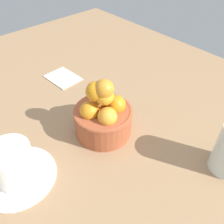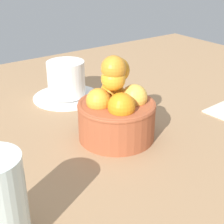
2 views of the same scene
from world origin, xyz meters
The scene contains 3 objects.
ground_plane centered at (0.00, 0.00, -2.38)cm, with size 136.60×106.82×4.76cm, color #997551.
terracotta_bowl centered at (0.00, 0.01, 5.22)cm, with size 13.24×13.24×14.70cm.
coffee_cup centered at (1.76, 20.71, 3.55)cm, with size 14.95×14.95×8.22cm.
Camera 2 is at (-31.00, -41.70, 29.34)cm, focal length 54.74 mm.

